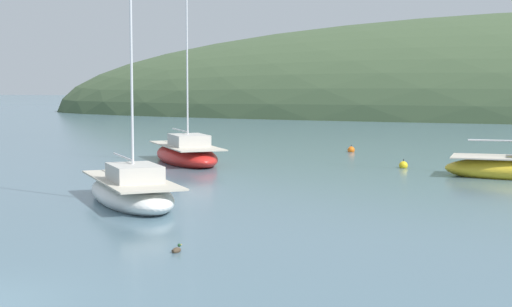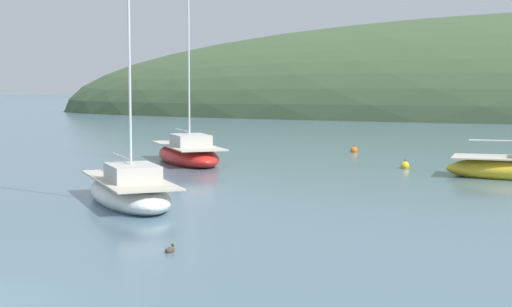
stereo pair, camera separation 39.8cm
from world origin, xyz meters
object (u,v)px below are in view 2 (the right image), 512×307
object	(u,v)px
mooring_buoy_inner	(405,166)
duck_lone_left	(170,250)
sailboat_teal_outer	(188,154)
sailboat_black_sloop	(129,191)
mooring_buoy_outer	(354,150)

from	to	relation	value
mooring_buoy_inner	duck_lone_left	world-z (taller)	mooring_buoy_inner
sailboat_teal_outer	sailboat_black_sloop	bearing A→B (deg)	-75.99
sailboat_teal_outer	mooring_buoy_inner	world-z (taller)	sailboat_teal_outer
sailboat_black_sloop	duck_lone_left	distance (m)	8.42
sailboat_black_sloop	mooring_buoy_outer	distance (m)	22.75
sailboat_black_sloop	sailboat_teal_outer	bearing A→B (deg)	104.01
sailboat_teal_outer	duck_lone_left	world-z (taller)	sailboat_teal_outer
sailboat_teal_outer	mooring_buoy_outer	xyz separation A→B (m)	(7.32, 8.78, -0.34)
mooring_buoy_inner	sailboat_black_sloop	bearing A→B (deg)	-119.07
sailboat_teal_outer	duck_lone_left	xyz separation A→B (m)	(8.07, -20.62, -0.41)
mooring_buoy_outer	mooring_buoy_inner	size ratio (longest dim) A/B	1.00
sailboat_black_sloop	mooring_buoy_inner	size ratio (longest dim) A/B	16.73
mooring_buoy_inner	duck_lone_left	size ratio (longest dim) A/B	1.27
sailboat_teal_outer	duck_lone_left	bearing A→B (deg)	-68.64
mooring_buoy_outer	sailboat_black_sloop	bearing A→B (deg)	-99.93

